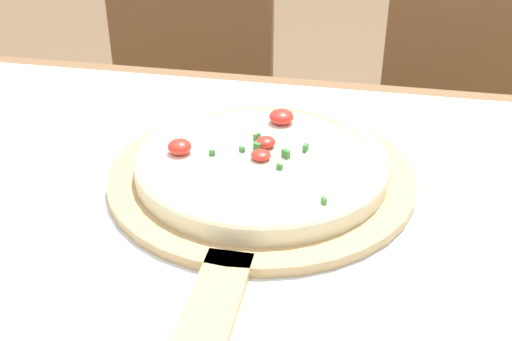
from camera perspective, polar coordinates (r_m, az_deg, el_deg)
The scene contains 6 objects.
dining_table at distance 0.76m, azimuth -0.93°, elevation -12.99°, with size 1.18×0.84×0.77m.
towel_cloth at distance 0.68m, azimuth -1.02°, elevation -5.14°, with size 1.10×0.76×0.00m.
pizza_peel at distance 0.73m, azimuth 0.12°, elevation -1.31°, with size 0.36×0.55×0.01m.
pizza at distance 0.74m, azimuth 0.44°, elevation 0.84°, with size 0.29×0.29×0.04m.
chair_left at distance 1.50m, azimuth -6.30°, elevation 4.49°, with size 0.42×0.42×0.88m.
chair_right at distance 1.45m, azimuth 18.17°, elevation 2.16°, with size 0.41×0.41×0.88m.
Camera 1 is at (0.12, -0.54, 1.16)m, focal length 45.00 mm.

